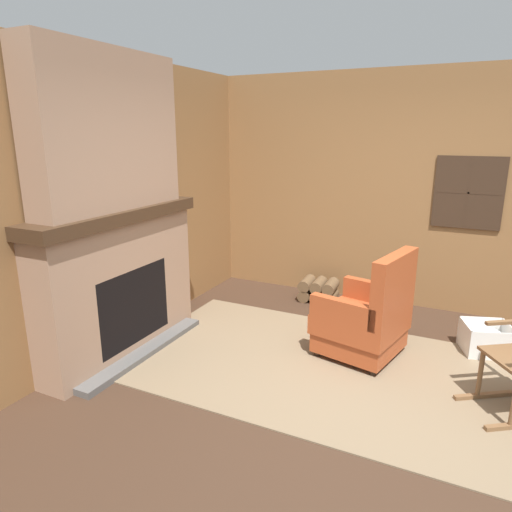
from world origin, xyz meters
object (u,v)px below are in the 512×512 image
Objects in this scene: laundry_basket at (486,339)px; storage_case at (147,195)px; oil_lamp_vase at (86,203)px; armchair at (366,320)px; firewood_stack at (318,290)px; decorative_plate_on_mantel at (105,194)px.

storage_case reaches higher than laundry_basket.
oil_lamp_vase is (-3.13, -1.71, 1.30)m from laundry_basket.
oil_lamp_vase is 0.78m from storage_case.
storage_case is (0.00, 0.78, -0.03)m from oil_lamp_vase.
firewood_stack is at bearing -42.18° from armchair.
laundry_basket is 3.50m from storage_case.
oil_lamp_vase reaches higher than armchair.
armchair is at bearing 23.01° from decorative_plate_on_mantel.
firewood_stack is 2.97m from oil_lamp_vase.
storage_case is (-2.11, -0.37, 1.06)m from armchair.
storage_case is at bearing 22.61° from armchair.
armchair is 3.65× the size of storage_case.
decorative_plate_on_mantel is at bearing -92.15° from storage_case.
armchair is 2.58m from decorative_plate_on_mantel.
armchair is at bearing -54.83° from firewood_stack.
decorative_plate_on_mantel is at bearing 94.58° from oil_lamp_vase.
armchair is at bearing 28.66° from oil_lamp_vase.
oil_lamp_vase reaches higher than storage_case.
armchair is at bearing 9.96° from storage_case.
armchair is 2.39m from storage_case.
laundry_basket is (1.85, -0.63, 0.01)m from firewood_stack.
laundry_basket is at bearing 24.92° from decorative_plate_on_mantel.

